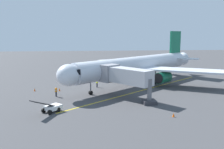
# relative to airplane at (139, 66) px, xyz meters

# --- Properties ---
(ground_plane) EXTENTS (220.00, 220.00, 0.00)m
(ground_plane) POSITION_rel_airplane_xyz_m (0.86, -0.11, -4.00)
(ground_plane) COLOR #424244
(apron_lead_in_line) EXTENTS (31.13, 25.49, 0.01)m
(apron_lead_in_line) POSITION_rel_airplane_xyz_m (0.22, 6.18, -4.00)
(apron_lead_in_line) COLOR yellow
(apron_lead_in_line) RESTS_ON ground
(airplane) EXTENTS (33.92, 32.05, 11.50)m
(airplane) POSITION_rel_airplane_xyz_m (0.00, 0.00, 0.00)
(airplane) COLOR silver
(airplane) RESTS_ON ground
(jet_bridge) EXTENTS (8.83, 10.07, 5.40)m
(jet_bridge) POSITION_rel_airplane_xyz_m (5.34, 11.29, -0.24)
(jet_bridge) COLOR #B7B7BC
(jet_bridge) RESTS_ON ground
(ground_crew_marshaller) EXTENTS (0.45, 0.47, 1.71)m
(ground_crew_marshaller) POSITION_rel_airplane_xyz_m (16.65, 9.53, -3.12)
(ground_crew_marshaller) COLOR #23232D
(ground_crew_marshaller) RESTS_ON ground
(ground_crew_wing_walker) EXTENTS (0.39, 0.47, 1.71)m
(ground_crew_wing_walker) POSITION_rel_airplane_xyz_m (9.21, 2.66, -3.12)
(ground_crew_wing_walker) COLOR #23232D
(ground_crew_wing_walker) RESTS_ON ground
(belt_loader_near_nose) EXTENTS (4.01, 4.15, 2.32)m
(belt_loader_near_nose) POSITION_rel_airplane_xyz_m (16.33, 18.12, -3.29)
(belt_loader_near_nose) COLOR white
(belt_loader_near_nose) RESTS_ON ground
(safety_cone_nose_left) EXTENTS (0.32, 0.32, 0.55)m
(safety_cone_nose_left) POSITION_rel_airplane_xyz_m (0.23, 21.96, -3.73)
(safety_cone_nose_left) COLOR #F2590F
(safety_cone_nose_left) RESTS_ON ground
(safety_cone_nose_right) EXTENTS (0.32, 0.32, 0.55)m
(safety_cone_nose_right) POSITION_rel_airplane_xyz_m (16.53, 5.17, -3.73)
(safety_cone_nose_right) COLOR #F2590F
(safety_cone_nose_right) RESTS_ON ground
(safety_cone_wing_port) EXTENTS (0.32, 0.32, 0.55)m
(safety_cone_wing_port) POSITION_rel_airplane_xyz_m (21.20, 4.82, -3.73)
(safety_cone_wing_port) COLOR #F2590F
(safety_cone_wing_port) RESTS_ON ground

